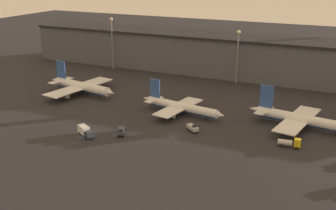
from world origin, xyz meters
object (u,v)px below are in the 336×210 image
(airplane_0, at_px, (81,87))
(service_vehicle_2, at_px, (121,131))
(airplane_2, at_px, (301,119))
(service_vehicle_1, at_px, (290,143))
(service_vehicle_0, at_px, (85,131))
(airplane_1, at_px, (181,107))
(service_vehicle_3, at_px, (193,128))

(airplane_0, height_order, service_vehicle_2, airplane_0)
(airplane_2, height_order, service_vehicle_1, airplane_2)
(airplane_2, xyz_separation_m, service_vehicle_0, (-65.72, -39.16, -1.43))
(service_vehicle_1, relative_size, service_vehicle_2, 1.01)
(airplane_0, distance_m, service_vehicle_1, 97.56)
(service_vehicle_1, bearing_deg, airplane_0, 162.17)
(airplane_0, relative_size, airplane_2, 0.96)
(airplane_1, height_order, airplane_2, airplane_2)
(airplane_1, distance_m, service_vehicle_2, 29.61)
(airplane_0, bearing_deg, service_vehicle_2, -29.76)
(airplane_0, height_order, service_vehicle_3, airplane_0)
(service_vehicle_0, xyz_separation_m, service_vehicle_1, (65.26, 20.23, -0.16))
(service_vehicle_1, xyz_separation_m, service_vehicle_3, (-33.51, -0.56, -0.35))
(service_vehicle_3, bearing_deg, service_vehicle_2, -109.54)
(airplane_0, bearing_deg, service_vehicle_1, -2.26)
(service_vehicle_2, bearing_deg, service_vehicle_3, 92.80)
(airplane_0, xyz_separation_m, service_vehicle_3, (62.15, -19.59, -2.18))
(airplane_0, distance_m, service_vehicle_2, 52.18)
(airplane_0, height_order, airplane_2, airplane_2)
(service_vehicle_0, bearing_deg, airplane_1, 87.84)
(airplane_2, xyz_separation_m, service_vehicle_3, (-33.97, -19.49, -1.94))
(service_vehicle_1, bearing_deg, service_vehicle_0, -169.35)
(airplane_2, bearing_deg, service_vehicle_3, -141.18)
(airplane_1, height_order, service_vehicle_1, airplane_1)
(airplane_0, xyz_separation_m, service_vehicle_1, (95.66, -19.03, -1.83))
(airplane_0, bearing_deg, airplane_2, 8.93)
(service_vehicle_0, xyz_separation_m, service_vehicle_2, (10.24, 6.63, -0.71))
(airplane_1, bearing_deg, airplane_2, 15.30)
(airplane_2, bearing_deg, service_vehicle_0, -140.22)
(airplane_2, height_order, service_vehicle_3, airplane_2)
(service_vehicle_2, bearing_deg, service_vehicle_1, 75.45)
(service_vehicle_0, bearing_deg, service_vehicle_3, 61.05)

